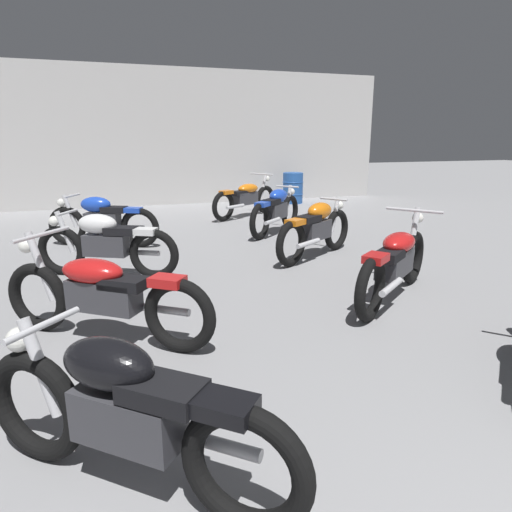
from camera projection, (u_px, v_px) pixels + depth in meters
name	position (u px, v px, depth m)	size (l,w,h in m)	color
back_wall	(156.00, 138.00, 12.18)	(13.12, 0.24, 3.60)	#BCBAB7
motorcycle_left_row_1	(127.00, 412.00, 2.30)	(1.54, 1.39, 0.88)	black
motorcycle_left_row_2	(103.00, 293.00, 4.08)	(1.80, 1.40, 0.97)	black
motorcycle_left_row_3	(106.00, 243.00, 5.98)	(1.80, 1.01, 0.88)	black
motorcycle_left_row_4	(102.00, 220.00, 7.69)	(1.82, 0.97, 0.88)	black
motorcycle_right_row_2	(395.00, 261.00, 5.13)	(1.80, 1.39, 0.97)	black
motorcycle_right_row_3	(316.00, 228.00, 6.96)	(1.73, 1.13, 0.88)	black
motorcycle_right_row_4	(276.00, 210.00, 8.75)	(1.53, 1.41, 0.88)	black
motorcycle_right_row_5	(246.00, 198.00, 10.55)	(1.90, 1.24, 0.97)	black
oil_drum	(293.00, 188.00, 12.80)	(0.59, 0.59, 0.85)	#23519E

